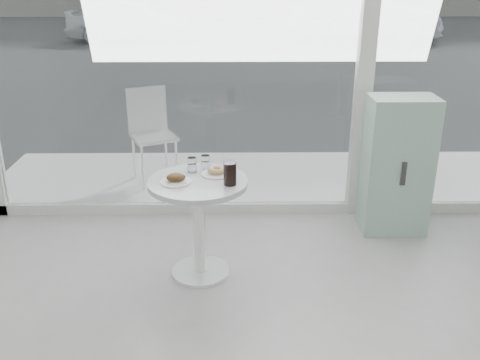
{
  "coord_description": "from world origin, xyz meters",
  "views": [
    {
      "loc": [
        -0.24,
        -1.64,
        2.19
      ],
      "look_at": [
        -0.2,
        1.7,
        0.85
      ],
      "focal_mm": 40.0,
      "sensor_mm": 36.0,
      "label": 1
    }
  ],
  "objects_px": {
    "water_tumbler_b": "(205,163)",
    "car_white": "(131,20)",
    "main_table": "(199,208)",
    "water_tumbler_a": "(192,165)",
    "mint_cabinet": "(397,166)",
    "patio_chair": "(151,129)",
    "cola_glass": "(230,173)",
    "plate_fritter": "(176,179)",
    "plate_donut": "(217,172)",
    "car_silver": "(363,16)"
  },
  "relations": [
    {
      "from": "car_silver",
      "to": "plate_donut",
      "type": "relative_size",
      "value": 20.08
    },
    {
      "from": "car_silver",
      "to": "water_tumbler_b",
      "type": "distance_m",
      "value": 14.03
    },
    {
      "from": "plate_donut",
      "to": "water_tumbler_a",
      "type": "bearing_deg",
      "value": 161.84
    },
    {
      "from": "patio_chair",
      "to": "plate_fritter",
      "type": "relative_size",
      "value": 4.49
    },
    {
      "from": "main_table",
      "to": "car_silver",
      "type": "bearing_deg",
      "value": 72.57
    },
    {
      "from": "mint_cabinet",
      "to": "water_tumbler_a",
      "type": "relative_size",
      "value": 10.93
    },
    {
      "from": "water_tumbler_b",
      "to": "cola_glass",
      "type": "height_order",
      "value": "cola_glass"
    },
    {
      "from": "car_white",
      "to": "plate_fritter",
      "type": "bearing_deg",
      "value": -171.18
    },
    {
      "from": "water_tumbler_b",
      "to": "car_white",
      "type": "bearing_deg",
      "value": 102.48
    },
    {
      "from": "cola_glass",
      "to": "plate_fritter",
      "type": "bearing_deg",
      "value": 174.19
    },
    {
      "from": "car_white",
      "to": "cola_glass",
      "type": "xyz_separation_m",
      "value": [
        3.12,
        -13.58,
        0.2
      ]
    },
    {
      "from": "main_table",
      "to": "mint_cabinet",
      "type": "height_order",
      "value": "mint_cabinet"
    },
    {
      "from": "plate_fritter",
      "to": "water_tumbler_a",
      "type": "height_order",
      "value": "water_tumbler_a"
    },
    {
      "from": "mint_cabinet",
      "to": "cola_glass",
      "type": "relative_size",
      "value": 6.86
    },
    {
      "from": "main_table",
      "to": "car_silver",
      "type": "relative_size",
      "value": 0.17
    },
    {
      "from": "main_table",
      "to": "patio_chair",
      "type": "relative_size",
      "value": 0.79
    },
    {
      "from": "mint_cabinet",
      "to": "main_table",
      "type": "bearing_deg",
      "value": -155.77
    },
    {
      "from": "mint_cabinet",
      "to": "plate_fritter",
      "type": "relative_size",
      "value": 5.51
    },
    {
      "from": "main_table",
      "to": "plate_fritter",
      "type": "bearing_deg",
      "value": -162.84
    },
    {
      "from": "patio_chair",
      "to": "plate_donut",
      "type": "xyz_separation_m",
      "value": [
        0.74,
        -1.75,
        0.19
      ]
    },
    {
      "from": "main_table",
      "to": "car_silver",
      "type": "xyz_separation_m",
      "value": [
        4.27,
        13.6,
        0.2
      ]
    },
    {
      "from": "patio_chair",
      "to": "car_silver",
      "type": "distance_m",
      "value": 12.71
    },
    {
      "from": "water_tumbler_a",
      "to": "cola_glass",
      "type": "xyz_separation_m",
      "value": [
        0.28,
        -0.25,
        0.04
      ]
    },
    {
      "from": "mint_cabinet",
      "to": "car_silver",
      "type": "relative_size",
      "value": 0.26
    },
    {
      "from": "car_silver",
      "to": "water_tumbler_b",
      "type": "relative_size",
      "value": 43.22
    },
    {
      "from": "water_tumbler_b",
      "to": "main_table",
      "type": "bearing_deg",
      "value": -101.23
    },
    {
      "from": "main_table",
      "to": "water_tumbler_a",
      "type": "height_order",
      "value": "water_tumbler_a"
    },
    {
      "from": "mint_cabinet",
      "to": "car_silver",
      "type": "distance_m",
      "value": 13.13
    },
    {
      "from": "car_white",
      "to": "plate_donut",
      "type": "distance_m",
      "value": 13.73
    },
    {
      "from": "patio_chair",
      "to": "water_tumbler_b",
      "type": "bearing_deg",
      "value": -92.25
    },
    {
      "from": "car_white",
      "to": "main_table",
      "type": "bearing_deg",
      "value": -170.55
    },
    {
      "from": "water_tumbler_a",
      "to": "cola_glass",
      "type": "height_order",
      "value": "cola_glass"
    },
    {
      "from": "plate_fritter",
      "to": "plate_donut",
      "type": "distance_m",
      "value": 0.32
    },
    {
      "from": "car_white",
      "to": "car_silver",
      "type": "xyz_separation_m",
      "value": [
        7.16,
        0.1,
        0.1
      ]
    },
    {
      "from": "main_table",
      "to": "water_tumbler_a",
      "type": "bearing_deg",
      "value": 106.7
    },
    {
      "from": "car_white",
      "to": "cola_glass",
      "type": "height_order",
      "value": "car_white"
    },
    {
      "from": "mint_cabinet",
      "to": "plate_donut",
      "type": "xyz_separation_m",
      "value": [
        -1.53,
        -0.63,
        0.19
      ]
    },
    {
      "from": "water_tumbler_a",
      "to": "mint_cabinet",
      "type": "bearing_deg",
      "value": 18.41
    },
    {
      "from": "car_silver",
      "to": "plate_donut",
      "type": "bearing_deg",
      "value": 173.56
    },
    {
      "from": "water_tumbler_b",
      "to": "patio_chair",
      "type": "bearing_deg",
      "value": 111.78
    },
    {
      "from": "mint_cabinet",
      "to": "cola_glass",
      "type": "height_order",
      "value": "mint_cabinet"
    },
    {
      "from": "patio_chair",
      "to": "water_tumbler_b",
      "type": "distance_m",
      "value": 1.77
    },
    {
      "from": "water_tumbler_b",
      "to": "cola_glass",
      "type": "bearing_deg",
      "value": -59.34
    },
    {
      "from": "plate_fritter",
      "to": "plate_donut",
      "type": "height_order",
      "value": "plate_fritter"
    },
    {
      "from": "mint_cabinet",
      "to": "plate_donut",
      "type": "height_order",
      "value": "mint_cabinet"
    },
    {
      "from": "plate_fritter",
      "to": "plate_donut",
      "type": "relative_size",
      "value": 0.96
    },
    {
      "from": "plate_fritter",
      "to": "cola_glass",
      "type": "height_order",
      "value": "cola_glass"
    },
    {
      "from": "water_tumbler_b",
      "to": "plate_fritter",
      "type": "bearing_deg",
      "value": -124.98
    },
    {
      "from": "main_table",
      "to": "patio_chair",
      "type": "xyz_separation_m",
      "value": [
        -0.61,
        1.86,
        0.05
      ]
    },
    {
      "from": "main_table",
      "to": "water_tumbler_a",
      "type": "xyz_separation_m",
      "value": [
        -0.05,
        0.17,
        0.27
      ]
    }
  ]
}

